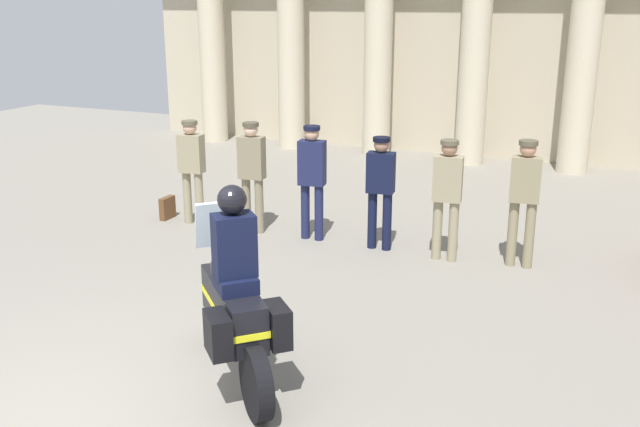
# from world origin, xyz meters

# --- Properties ---
(colonnade_backdrop) EXTENTS (14.46, 1.47, 6.43)m
(colonnade_backdrop) POSITION_xyz_m (-0.23, 11.88, 3.37)
(colonnade_backdrop) COLOR #B6AB91
(colonnade_backdrop) RESTS_ON ground_plane
(officer_in_row_0) EXTENTS (0.41, 0.27, 1.64)m
(officer_in_row_0) POSITION_xyz_m (-2.17, 5.23, 0.97)
(officer_in_row_0) COLOR gray
(officer_in_row_0) RESTS_ON ground_plane
(officer_in_row_1) EXTENTS (0.41, 0.27, 1.69)m
(officer_in_row_1) POSITION_xyz_m (-1.12, 5.25, 0.99)
(officer_in_row_1) COLOR #7A7056
(officer_in_row_1) RESTS_ON ground_plane
(officer_in_row_2) EXTENTS (0.41, 0.27, 1.69)m
(officer_in_row_2) POSITION_xyz_m (-0.15, 5.30, 1.00)
(officer_in_row_2) COLOR #191E42
(officer_in_row_2) RESTS_ON ground_plane
(officer_in_row_3) EXTENTS (0.41, 0.27, 1.61)m
(officer_in_row_3) POSITION_xyz_m (0.90, 5.29, 0.95)
(officer_in_row_3) COLOR black
(officer_in_row_3) RESTS_ON ground_plane
(officer_in_row_4) EXTENTS (0.41, 0.27, 1.66)m
(officer_in_row_4) POSITION_xyz_m (1.86, 5.21, 0.98)
(officer_in_row_4) COLOR gray
(officer_in_row_4) RESTS_ON ground_plane
(officer_in_row_5) EXTENTS (0.41, 0.27, 1.70)m
(officer_in_row_5) POSITION_xyz_m (2.84, 5.37, 1.01)
(officer_in_row_5) COLOR #847A5B
(officer_in_row_5) RESTS_ON ground_plane
(motorcycle_with_rider) EXTENTS (1.56, 1.57, 1.90)m
(motorcycle_with_rider) POSITION_xyz_m (0.91, 1.26, 0.79)
(motorcycle_with_rider) COLOR black
(motorcycle_with_rider) RESTS_ON ground_plane
(briefcase_on_ground) EXTENTS (0.10, 0.32, 0.36)m
(briefcase_on_ground) POSITION_xyz_m (-2.72, 5.28, 0.18)
(briefcase_on_ground) COLOR brown
(briefcase_on_ground) RESTS_ON ground_plane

